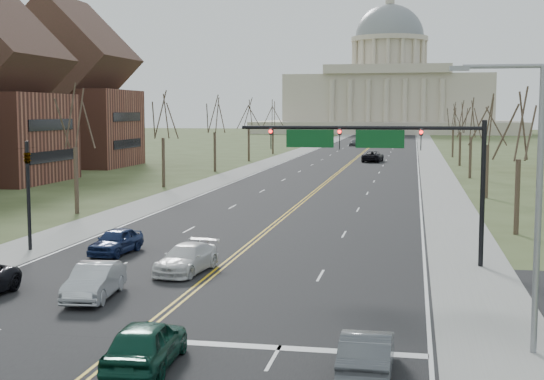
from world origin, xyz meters
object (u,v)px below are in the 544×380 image
at_px(signal_left, 28,183).
at_px(car_sb_inner_second, 187,259).
at_px(car_far_nb, 373,156).
at_px(car_nb_outer_lead, 367,353).
at_px(signal_mast, 379,149).
at_px(street_light, 530,189).
at_px(car_far_sb, 354,143).
at_px(car_nb_inner_lead, 146,344).
at_px(car_sb_inner_lead, 95,281).
at_px(car_sb_outer_second, 116,241).

distance_m(signal_left, car_sb_inner_second, 11.34).
xyz_separation_m(car_sb_inner_second, car_far_nb, (4.46, 80.63, 0.15)).
xyz_separation_m(car_nb_outer_lead, car_sb_inner_second, (-9.27, 12.65, -0.02)).
xyz_separation_m(signal_mast, car_far_nb, (-4.31, 76.65, -4.94)).
bearing_deg(signal_left, street_light, -29.12).
bearing_deg(car_far_sb, street_light, -76.79).
height_order(car_sb_inner_second, car_far_nb, car_far_nb).
height_order(signal_mast, car_nb_outer_lead, signal_mast).
bearing_deg(signal_mast, car_far_nb, 93.22).
xyz_separation_m(car_nb_inner_lead, car_far_sb, (-5.10, 144.73, -0.05)).
height_order(car_nb_outer_lead, car_sb_inner_lead, car_sb_inner_lead).
distance_m(car_sb_outer_second, car_far_nb, 77.47).
bearing_deg(car_sb_inner_second, signal_mast, 31.54).
bearing_deg(car_sb_inner_lead, car_sb_outer_second, 100.95).
bearing_deg(car_nb_outer_lead, car_far_nb, -86.84).
xyz_separation_m(street_light, car_nb_inner_lead, (-11.30, -3.62, -4.47)).
xyz_separation_m(car_nb_inner_lead, car_sb_inner_lead, (-4.98, 7.64, -0.03)).
height_order(signal_mast, car_nb_inner_lead, signal_mast).
bearing_deg(signal_mast, car_far_sb, 94.98).
xyz_separation_m(street_light, car_sb_outer_second, (-19.13, 13.27, -4.52)).
bearing_deg(car_nb_inner_lead, car_far_sb, -91.44).
xyz_separation_m(street_light, car_far_sb, (-16.40, 141.12, -4.53)).
bearing_deg(car_sb_inner_lead, car_nb_outer_lead, -38.08).
distance_m(street_light, car_far_nb, 90.77).
bearing_deg(signal_left, signal_mast, -0.00).
relative_size(car_nb_inner_lead, car_sb_inner_second, 0.95).
distance_m(car_sb_inner_second, car_far_sb, 131.62).
bearing_deg(car_nb_outer_lead, street_light, -146.68).
height_order(car_sb_outer_second, car_far_sb, car_sb_outer_second).
bearing_deg(car_nb_inner_lead, car_nb_outer_lead, -179.15).
bearing_deg(car_sb_inner_second, car_far_nb, 93.98).
distance_m(car_sb_inner_lead, car_sb_outer_second, 9.68).
bearing_deg(signal_mast, street_light, -68.59).
bearing_deg(car_sb_inner_second, car_sb_outer_second, 150.63).
relative_size(car_sb_inner_lead, car_sb_inner_second, 0.95).
relative_size(signal_left, car_sb_inner_lead, 1.38).
bearing_deg(signal_left, car_sb_outer_second, -2.53).
height_order(signal_left, car_sb_inner_second, signal_left).
distance_m(car_nb_inner_lead, car_far_sb, 144.82).
distance_m(signal_left, car_far_sb, 127.89).
bearing_deg(car_nb_outer_lead, signal_mast, -88.07).
bearing_deg(car_sb_inner_lead, signal_mast, 34.59).
relative_size(car_sb_inner_second, car_far_nb, 0.78).
xyz_separation_m(car_sb_inner_lead, car_far_nb, (6.68, 86.13, 0.10)).
xyz_separation_m(signal_left, car_far_sb, (7.84, 127.62, -3.01)).
bearing_deg(car_far_sb, car_nb_inner_lead, -81.39).
xyz_separation_m(street_light, car_sb_inner_lead, (-16.28, 4.02, -4.50)).
relative_size(signal_left, car_sb_inner_second, 1.31).
distance_m(signal_mast, signal_left, 19.06).
xyz_separation_m(car_nb_outer_lead, car_sb_inner_lead, (-11.49, 7.15, 0.03)).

